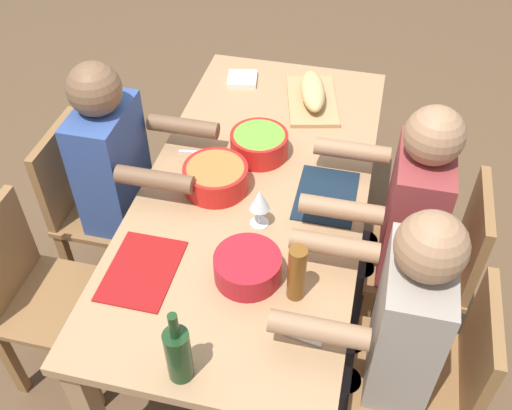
# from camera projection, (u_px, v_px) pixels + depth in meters

# --- Properties ---
(ground_plane) EXTENTS (8.00, 8.00, 0.00)m
(ground_plane) POSITION_uv_depth(u_px,v_px,m) (256.00, 298.00, 2.85)
(ground_plane) COLOR brown
(dining_table) EXTENTS (1.89, 0.88, 0.74)m
(dining_table) POSITION_uv_depth(u_px,v_px,m) (256.00, 200.00, 2.39)
(dining_table) COLOR #A87F56
(dining_table) RESTS_ON ground_plane
(chair_near_center) EXTENTS (0.40, 0.40, 0.85)m
(chair_near_center) POSITION_uv_depth(u_px,v_px,m) (438.00, 261.00, 2.39)
(chair_near_center) COLOR olive
(chair_near_center) RESTS_ON ground_plane
(diner_near_center) EXTENTS (0.41, 0.53, 1.20)m
(diner_near_center) POSITION_uv_depth(u_px,v_px,m) (402.00, 216.00, 2.27)
(diner_near_center) COLOR #2D2D38
(diner_near_center) RESTS_ON ground_plane
(chair_near_left) EXTENTS (0.40, 0.40, 0.85)m
(chair_near_left) POSITION_uv_depth(u_px,v_px,m) (437.00, 372.00, 2.03)
(chair_near_left) COLOR olive
(chair_near_left) RESTS_ON ground_plane
(diner_near_left) EXTENTS (0.41, 0.53, 1.20)m
(diner_near_left) POSITION_uv_depth(u_px,v_px,m) (393.00, 326.00, 1.91)
(diner_near_left) COLOR #2D2D38
(diner_near_left) RESTS_ON ground_plane
(chair_far_left) EXTENTS (0.40, 0.40, 0.85)m
(chair_far_left) POSITION_uv_depth(u_px,v_px,m) (34.00, 291.00, 2.28)
(chair_far_left) COLOR olive
(chair_far_left) RESTS_ON ground_plane
(chair_far_center) EXTENTS (0.40, 0.40, 0.85)m
(chair_far_center) POSITION_uv_depth(u_px,v_px,m) (91.00, 201.00, 2.64)
(chair_far_center) COLOR olive
(chair_far_center) RESTS_ON ground_plane
(diner_far_center) EXTENTS (0.41, 0.53, 1.20)m
(diner_far_center) POSITION_uv_depth(u_px,v_px,m) (122.00, 171.00, 2.46)
(diner_far_center) COLOR #2D2D38
(diner_far_center) RESTS_ON ground_plane
(serving_bowl_pasta) EXTENTS (0.23, 0.23, 0.10)m
(serving_bowl_pasta) POSITION_uv_depth(u_px,v_px,m) (248.00, 266.00, 1.96)
(serving_bowl_pasta) COLOR #B21923
(serving_bowl_pasta) RESTS_ON dining_table
(serving_bowl_fruit) EXTENTS (0.25, 0.25, 0.10)m
(serving_bowl_fruit) POSITION_uv_depth(u_px,v_px,m) (216.00, 176.00, 2.29)
(serving_bowl_fruit) COLOR red
(serving_bowl_fruit) RESTS_ON dining_table
(serving_bowl_salad) EXTENTS (0.24, 0.24, 0.10)m
(serving_bowl_salad) POSITION_uv_depth(u_px,v_px,m) (259.00, 143.00, 2.44)
(serving_bowl_salad) COLOR red
(serving_bowl_salad) RESTS_ON dining_table
(cutting_board) EXTENTS (0.44, 0.31, 0.02)m
(cutting_board) POSITION_uv_depth(u_px,v_px,m) (312.00, 101.00, 2.74)
(cutting_board) COLOR tan
(cutting_board) RESTS_ON dining_table
(bread_loaf) EXTENTS (0.34, 0.18, 0.09)m
(bread_loaf) POSITION_uv_depth(u_px,v_px,m) (313.00, 91.00, 2.70)
(bread_loaf) COLOR tan
(bread_loaf) RESTS_ON cutting_board
(wine_bottle) EXTENTS (0.08, 0.08, 0.29)m
(wine_bottle) POSITION_uv_depth(u_px,v_px,m) (178.00, 353.00, 1.66)
(wine_bottle) COLOR #193819
(wine_bottle) RESTS_ON dining_table
(beer_bottle) EXTENTS (0.06, 0.06, 0.22)m
(beer_bottle) POSITION_uv_depth(u_px,v_px,m) (297.00, 273.00, 1.87)
(beer_bottle) COLOR brown
(beer_bottle) RESTS_ON dining_table
(wine_glass) EXTENTS (0.08, 0.08, 0.17)m
(wine_glass) POSITION_uv_depth(u_px,v_px,m) (260.00, 201.00, 2.10)
(wine_glass) COLOR silver
(wine_glass) RESTS_ON dining_table
(placemat_near_center) EXTENTS (0.32, 0.23, 0.01)m
(placemat_near_center) POSITION_uv_depth(u_px,v_px,m) (326.00, 195.00, 2.29)
(placemat_near_center) COLOR #142333
(placemat_near_center) RESTS_ON dining_table
(fork_near_left) EXTENTS (0.04, 0.17, 0.01)m
(fork_near_left) POSITION_uv_depth(u_px,v_px,m) (296.00, 336.00, 1.83)
(fork_near_left) COLOR silver
(fork_near_left) RESTS_ON dining_table
(placemat_far_left) EXTENTS (0.32, 0.23, 0.01)m
(placemat_far_left) POSITION_uv_depth(u_px,v_px,m) (142.00, 270.00, 2.02)
(placemat_far_left) COLOR maroon
(placemat_far_left) RESTS_ON dining_table
(fork_far_center) EXTENTS (0.04, 0.17, 0.01)m
(fork_far_center) POSITION_uv_depth(u_px,v_px,m) (199.00, 152.00, 2.48)
(fork_far_center) COLOR silver
(fork_far_center) RESTS_ON dining_table
(napkin_stack) EXTENTS (0.16, 0.16, 0.02)m
(napkin_stack) POSITION_uv_depth(u_px,v_px,m) (242.00, 79.00, 2.87)
(napkin_stack) COLOR white
(napkin_stack) RESTS_ON dining_table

